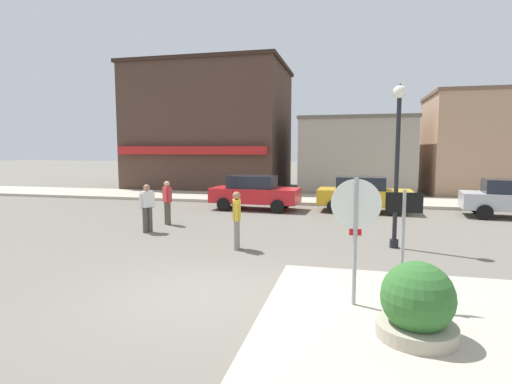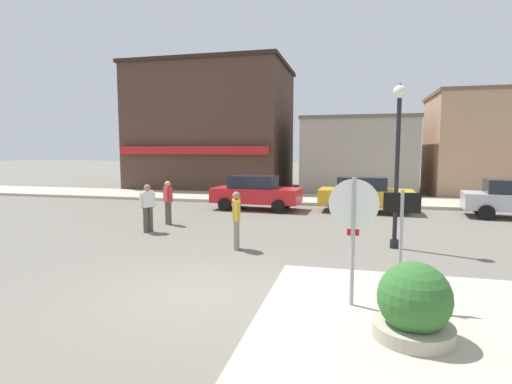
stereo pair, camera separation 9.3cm
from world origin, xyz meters
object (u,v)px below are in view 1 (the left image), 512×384
object	(u,v)px
parked_car_second	(363,194)
pedestrian_crossing_far	(167,201)
lamp_post	(398,142)
pedestrian_crossing_near	(237,218)
planter	(417,309)
parked_car_nearest	(255,192)
stop_sign	(356,225)
one_way_sign	(403,235)
pedestrian_kerb_side	(147,207)

from	to	relation	value
parked_car_second	pedestrian_crossing_far	distance (m)	8.56
lamp_post	pedestrian_crossing_near	distance (m)	4.90
planter	parked_car_nearest	world-z (taller)	parked_car_nearest
stop_sign	parked_car_second	size ratio (longest dim) A/B	0.57
stop_sign	one_way_sign	xyz separation A→B (m)	(0.78, 0.22, -0.19)
planter	one_way_sign	bearing A→B (deg)	92.78
pedestrian_crossing_near	pedestrian_kerb_side	distance (m)	3.83
planter	pedestrian_crossing_far	xyz separation A→B (m)	(-7.44, 7.66, 0.31)
planter	pedestrian_kerb_side	xyz separation A→B (m)	(-7.48, 6.23, 0.31)
planter	stop_sign	bearing A→B (deg)	129.32
pedestrian_crossing_near	lamp_post	bearing A→B (deg)	15.52
stop_sign	planter	size ratio (longest dim) A/B	1.88
pedestrian_crossing_near	pedestrian_kerb_side	size ratio (longest dim) A/B	1.00
planter	pedestrian_crossing_near	bearing A→B (deg)	129.88
one_way_sign	lamp_post	world-z (taller)	lamp_post
stop_sign	pedestrian_crossing_far	size ratio (longest dim) A/B	1.43
pedestrian_crossing_near	pedestrian_kerb_side	world-z (taller)	same
pedestrian_crossing_near	pedestrian_crossing_far	distance (m)	4.55
planter	pedestrian_crossing_near	world-z (taller)	pedestrian_crossing_near
one_way_sign	planter	size ratio (longest dim) A/B	1.71
one_way_sign	pedestrian_crossing_near	world-z (taller)	one_way_sign
parked_car_nearest	pedestrian_crossing_near	distance (m)	7.39
stop_sign	parked_car_nearest	xyz separation A→B (m)	(-4.35, 11.00, -0.71)
parked_car_nearest	pedestrian_kerb_side	world-z (taller)	pedestrian_kerb_side
planter	lamp_post	distance (m)	6.39
one_way_sign	parked_car_second	size ratio (longest dim) A/B	0.52
stop_sign	pedestrian_crossing_near	xyz separation A→B (m)	(-3.12, 3.71, -0.65)
parked_car_second	pedestrian_crossing_near	size ratio (longest dim) A/B	2.52
pedestrian_crossing_far	pedestrian_kerb_side	xyz separation A→B (m)	(-0.04, -1.43, 0.00)
stop_sign	lamp_post	distance (m)	5.23
one_way_sign	lamp_post	bearing A→B (deg)	85.46
stop_sign	pedestrian_kerb_side	world-z (taller)	stop_sign
parked_car_nearest	pedestrian_crossing_far	size ratio (longest dim) A/B	2.53
planter	lamp_post	size ratio (longest dim) A/B	0.27
planter	pedestrian_crossing_far	bearing A→B (deg)	134.16
pedestrian_kerb_side	parked_car_nearest	bearing A→B (deg)	68.46
parked_car_second	pedestrian_crossing_far	xyz separation A→B (m)	(-7.09, -4.79, 0.06)
pedestrian_crossing_far	pedestrian_kerb_side	size ratio (longest dim) A/B	1.00
parked_car_second	pedestrian_kerb_side	world-z (taller)	pedestrian_kerb_side
lamp_post	parked_car_second	bearing A→B (deg)	95.77
pedestrian_crossing_far	pedestrian_kerb_side	world-z (taller)	same
one_way_sign	pedestrian_crossing_near	bearing A→B (deg)	138.16
one_way_sign	lamp_post	size ratio (longest dim) A/B	0.46
pedestrian_crossing_far	parked_car_second	bearing A→B (deg)	34.04
one_way_sign	planter	bearing A→B (deg)	-87.22
stop_sign	planter	xyz separation A→B (m)	(0.84, -1.02, -0.96)
stop_sign	one_way_sign	size ratio (longest dim) A/B	1.10
pedestrian_kerb_side	stop_sign	bearing A→B (deg)	-38.13
parked_car_second	one_way_sign	bearing A→B (deg)	-88.52
lamp_post	parked_car_nearest	size ratio (longest dim) A/B	1.11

